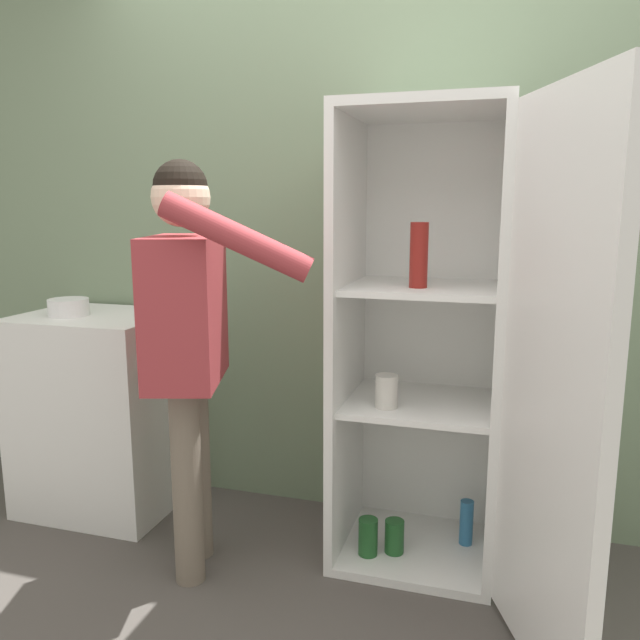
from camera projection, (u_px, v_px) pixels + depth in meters
The scene contains 5 objects.
wall_back at pixel (372, 236), 2.74m from camera, with size 7.00×0.06×2.55m.
refrigerator at pixel (447, 352), 2.30m from camera, with size 0.89×1.15×1.77m.
person at pixel (188, 322), 2.29m from camera, with size 0.72×0.56×1.57m.
counter at pixel (102, 411), 2.91m from camera, with size 0.68×0.55×0.92m.
bowl at pixel (69, 307), 2.80m from camera, with size 0.18×0.18×0.08m.
Camera 1 is at (0.57, -1.73, 1.41)m, focal length 35.00 mm.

